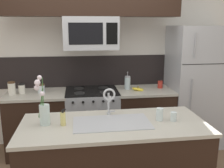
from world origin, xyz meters
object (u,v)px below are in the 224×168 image
object	(u,v)px
storage_jar_tall	(12,88)
french_press	(127,83)
storage_jar_medium	(22,89)
coffee_tin	(160,84)
stove_range	(92,120)
spare_glass	(174,117)
sink_faucet	(109,98)
flower_vase	(43,109)
microwave	(91,33)
refrigerator	(197,86)
banana_bunch	(138,89)
drinking_glass	(160,114)
dish_soap_bottle	(63,119)
storage_jar_short	(41,89)

from	to	relation	value
storage_jar_tall	french_press	xyz separation A→B (m)	(1.65, 0.09, 0.01)
storage_jar_medium	coffee_tin	xyz separation A→B (m)	(2.04, 0.04, -0.02)
stove_range	spare_glass	size ratio (longest dim) A/B	9.88
storage_jar_tall	french_press	world-z (taller)	french_press
coffee_tin	stove_range	bearing A→B (deg)	-177.29
sink_faucet	flower_vase	xyz separation A→B (m)	(-0.66, -0.15, -0.04)
microwave	refrigerator	distance (m)	1.84
spare_glass	banana_bunch	bearing A→B (deg)	93.15
coffee_tin	drinking_glass	world-z (taller)	drinking_glass
refrigerator	storage_jar_medium	distance (m)	2.63
french_press	banana_bunch	bearing A→B (deg)	-41.34
french_press	coffee_tin	xyz separation A→B (m)	(0.51, -0.01, -0.04)
refrigerator	coffee_tin	distance (m)	0.59
banana_bunch	refrigerator	bearing A→B (deg)	4.75
stove_range	sink_faucet	size ratio (longest dim) A/B	3.04
storage_jar_medium	dish_soap_bottle	xyz separation A→B (m)	(0.63, -1.25, -0.00)
banana_bunch	coffee_tin	xyz separation A→B (m)	(0.38, 0.11, 0.03)
stove_range	microwave	world-z (taller)	microwave
sink_faucet	dish_soap_bottle	size ratio (longest dim) A/B	1.85
banana_bunch	sink_faucet	world-z (taller)	sink_faucet
storage_jar_tall	banana_bunch	bearing A→B (deg)	-0.97
microwave	sink_faucet	size ratio (longest dim) A/B	2.43
storage_jar_short	drinking_glass	xyz separation A→B (m)	(1.33, -1.26, 0.00)
stove_range	refrigerator	world-z (taller)	refrigerator
french_press	sink_faucet	distance (m)	1.18
spare_glass	coffee_tin	bearing A→B (deg)	76.94
coffee_tin	spare_glass	bearing A→B (deg)	-103.06
drinking_glass	spare_glass	xyz separation A→B (m)	(0.13, -0.04, -0.02)
dish_soap_bottle	refrigerator	bearing A→B (deg)	32.27
spare_glass	flower_vase	xyz separation A→B (m)	(-1.28, 0.09, 0.11)
banana_bunch	drinking_glass	bearing A→B (deg)	-93.26
sink_faucet	storage_jar_tall	bearing A→B (deg)	140.64
french_press	dish_soap_bottle	size ratio (longest dim) A/B	1.62
coffee_tin	dish_soap_bottle	xyz separation A→B (m)	(-1.41, -1.29, 0.01)
microwave	storage_jar_short	bearing A→B (deg)	177.05
storage_jar_short	flower_vase	world-z (taller)	flower_vase
spare_glass	french_press	bearing A→B (deg)	98.64
coffee_tin	flower_vase	size ratio (longest dim) A/B	0.22
coffee_tin	sink_faucet	world-z (taller)	sink_faucet
refrigerator	spare_glass	world-z (taller)	refrigerator
coffee_tin	french_press	bearing A→B (deg)	178.88
stove_range	storage_jar_tall	world-z (taller)	storage_jar_tall
storage_jar_tall	spare_glass	xyz separation A→B (m)	(1.86, -1.25, -0.04)
microwave	coffee_tin	size ratio (longest dim) A/B	6.77
french_press	flower_vase	size ratio (longest dim) A/B	0.54
coffee_tin	drinking_glass	distance (m)	1.37
dish_soap_bottle	storage_jar_short	bearing A→B (deg)	106.37
spare_glass	flower_vase	distance (m)	1.29
dish_soap_bottle	spare_glass	xyz separation A→B (m)	(1.10, -0.04, -0.02)
storage_jar_tall	storage_jar_short	size ratio (longest dim) A/B	1.48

